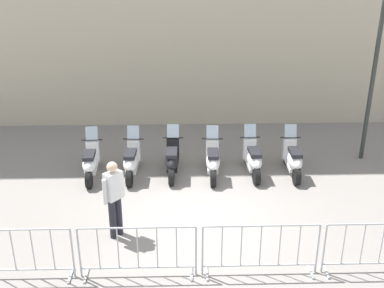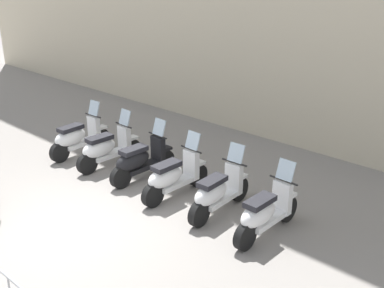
{
  "view_description": "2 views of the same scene",
  "coord_description": "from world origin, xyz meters",
  "px_view_note": "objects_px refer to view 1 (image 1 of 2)",
  "views": [
    {
      "loc": [
        -2.01,
        -8.97,
        5.73
      ],
      "look_at": [
        0.36,
        2.06,
        0.96
      ],
      "focal_mm": 44.18,
      "sensor_mm": 36.0,
      "label": 1
    },
    {
      "loc": [
        5.6,
        -4.93,
        4.46
      ],
      "look_at": [
        1.22,
        2.2,
        1.14
      ],
      "focal_mm": 43.84,
      "sensor_mm": 36.0,
      "label": 2
    }
  ],
  "objects_px": {
    "barrier_segment_1": "(14,254)",
    "motorcycle_0": "(91,162)",
    "officer_near_row_end": "(114,195)",
    "motorcycle_4": "(253,159)",
    "motorcycle_3": "(213,161)",
    "street_lamp": "(377,52)",
    "motorcycle_1": "(132,161)",
    "barrier_segment_4": "(381,248)",
    "barrier_segment_3": "(260,250)",
    "motorcycle_5": "(293,160)",
    "motorcycle_2": "(172,160)",
    "barrier_segment_2": "(138,252)"
  },
  "relations": [
    {
      "from": "motorcycle_2",
      "to": "barrier_segment_1",
      "type": "xyz_separation_m",
      "value": [
        -3.57,
        -3.58,
        0.07
      ]
    },
    {
      "from": "street_lamp",
      "to": "motorcycle_0",
      "type": "bearing_deg",
      "value": 177.41
    },
    {
      "from": "barrier_segment_1",
      "to": "motorcycle_0",
      "type": "bearing_deg",
      "value": 69.58
    },
    {
      "from": "motorcycle_3",
      "to": "street_lamp",
      "type": "bearing_deg",
      "value": 3.1
    },
    {
      "from": "barrier_segment_1",
      "to": "motorcycle_3",
      "type": "bearing_deg",
      "value": 35.55
    },
    {
      "from": "motorcycle_2",
      "to": "barrier_segment_3",
      "type": "xyz_separation_m",
      "value": [
        0.88,
        -4.41,
        0.07
      ]
    },
    {
      "from": "motorcycle_1",
      "to": "officer_near_row_end",
      "type": "xyz_separation_m",
      "value": [
        -0.59,
        -2.71,
        0.53
      ]
    },
    {
      "from": "motorcycle_2",
      "to": "street_lamp",
      "type": "xyz_separation_m",
      "value": [
        5.57,
        -0.05,
        2.65
      ]
    },
    {
      "from": "barrier_segment_3",
      "to": "barrier_segment_2",
      "type": "bearing_deg",
      "value": 169.5
    },
    {
      "from": "motorcycle_3",
      "to": "street_lamp",
      "type": "xyz_separation_m",
      "value": [
        4.53,
        0.25,
        2.65
      ]
    },
    {
      "from": "motorcycle_4",
      "to": "barrier_segment_4",
      "type": "xyz_separation_m",
      "value": [
        1.0,
        -4.4,
        0.07
      ]
    },
    {
      "from": "motorcycle_5",
      "to": "barrier_segment_3",
      "type": "distance_m",
      "value": 4.38
    },
    {
      "from": "street_lamp",
      "to": "motorcycle_4",
      "type": "bearing_deg",
      "value": -173.8
    },
    {
      "from": "officer_near_row_end",
      "to": "barrier_segment_1",
      "type": "bearing_deg",
      "value": -151.96
    },
    {
      "from": "motorcycle_2",
      "to": "barrier_segment_4",
      "type": "height_order",
      "value": "motorcycle_2"
    },
    {
      "from": "motorcycle_1",
      "to": "officer_near_row_end",
      "type": "distance_m",
      "value": 2.82
    },
    {
      "from": "motorcycle_4",
      "to": "motorcycle_5",
      "type": "xyz_separation_m",
      "value": [
        1.04,
        -0.23,
        0.0
      ]
    },
    {
      "from": "motorcycle_0",
      "to": "motorcycle_4",
      "type": "relative_size",
      "value": 1.0
    },
    {
      "from": "motorcycle_5",
      "to": "officer_near_row_end",
      "type": "bearing_deg",
      "value": -158.37
    },
    {
      "from": "motorcycle_3",
      "to": "motorcycle_0",
      "type": "bearing_deg",
      "value": 169.36
    },
    {
      "from": "motorcycle_1",
      "to": "officer_near_row_end",
      "type": "height_order",
      "value": "officer_near_row_end"
    },
    {
      "from": "motorcycle_3",
      "to": "barrier_segment_4",
      "type": "distance_m",
      "value": 4.98
    },
    {
      "from": "motorcycle_1",
      "to": "motorcycle_4",
      "type": "relative_size",
      "value": 0.99
    },
    {
      "from": "motorcycle_1",
      "to": "motorcycle_0",
      "type": "bearing_deg",
      "value": 171.45
    },
    {
      "from": "motorcycle_4",
      "to": "barrier_segment_4",
      "type": "distance_m",
      "value": 4.51
    },
    {
      "from": "motorcycle_0",
      "to": "barrier_segment_4",
      "type": "height_order",
      "value": "motorcycle_0"
    },
    {
      "from": "motorcycle_5",
      "to": "barrier_segment_2",
      "type": "height_order",
      "value": "motorcycle_5"
    },
    {
      "from": "motorcycle_3",
      "to": "barrier_segment_4",
      "type": "xyz_separation_m",
      "value": [
        2.07,
        -4.53,
        0.07
      ]
    },
    {
      "from": "motorcycle_5",
      "to": "motorcycle_3",
      "type": "bearing_deg",
      "value": 170.22
    },
    {
      "from": "barrier_segment_1",
      "to": "officer_near_row_end",
      "type": "distance_m",
      "value": 2.21
    },
    {
      "from": "motorcycle_2",
      "to": "motorcycle_0",
      "type": "bearing_deg",
      "value": 172.01
    },
    {
      "from": "motorcycle_3",
      "to": "barrier_segment_1",
      "type": "distance_m",
      "value": 5.66
    },
    {
      "from": "barrier_segment_3",
      "to": "officer_near_row_end",
      "type": "distance_m",
      "value": 3.17
    },
    {
      "from": "motorcycle_0",
      "to": "motorcycle_1",
      "type": "relative_size",
      "value": 1.01
    },
    {
      "from": "motorcycle_4",
      "to": "motorcycle_2",
      "type": "bearing_deg",
      "value": 168.59
    },
    {
      "from": "motorcycle_4",
      "to": "barrier_segment_3",
      "type": "bearing_deg",
      "value": -107.14
    },
    {
      "from": "barrier_segment_4",
      "to": "officer_near_row_end",
      "type": "xyz_separation_m",
      "value": [
        -4.76,
        2.25,
        0.45
      ]
    },
    {
      "from": "motorcycle_2",
      "to": "motorcycle_5",
      "type": "xyz_separation_m",
      "value": [
        3.15,
        -0.66,
        0.0
      ]
    },
    {
      "from": "motorcycle_4",
      "to": "officer_near_row_end",
      "type": "height_order",
      "value": "officer_near_row_end"
    },
    {
      "from": "motorcycle_0",
      "to": "motorcycle_5",
      "type": "relative_size",
      "value": 1.01
    },
    {
      "from": "motorcycle_0",
      "to": "motorcycle_1",
      "type": "height_order",
      "value": "same"
    },
    {
      "from": "motorcycle_0",
      "to": "barrier_segment_1",
      "type": "bearing_deg",
      "value": -110.42
    },
    {
      "from": "motorcycle_4",
      "to": "barrier_segment_2",
      "type": "height_order",
      "value": "motorcycle_4"
    },
    {
      "from": "motorcycle_3",
      "to": "motorcycle_4",
      "type": "bearing_deg",
      "value": -6.91
    },
    {
      "from": "barrier_segment_3",
      "to": "motorcycle_0",
      "type": "bearing_deg",
      "value": 122.53
    },
    {
      "from": "motorcycle_5",
      "to": "barrier_segment_4",
      "type": "distance_m",
      "value": 4.16
    },
    {
      "from": "motorcycle_5",
      "to": "barrier_segment_4",
      "type": "height_order",
      "value": "motorcycle_5"
    },
    {
      "from": "barrier_segment_1",
      "to": "street_lamp",
      "type": "bearing_deg",
      "value": 21.15
    },
    {
      "from": "motorcycle_5",
      "to": "motorcycle_0",
      "type": "bearing_deg",
      "value": 169.7
    },
    {
      "from": "barrier_segment_3",
      "to": "barrier_segment_4",
      "type": "height_order",
      "value": "same"
    }
  ]
}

